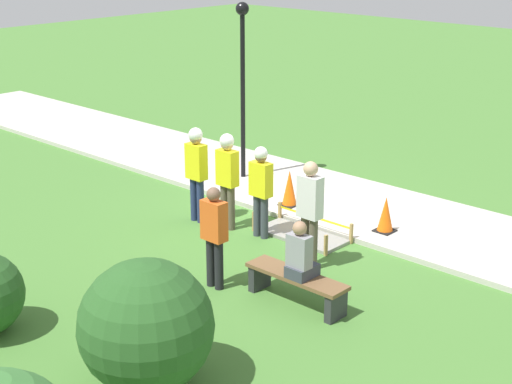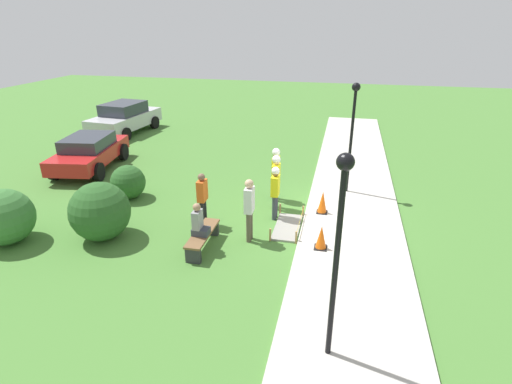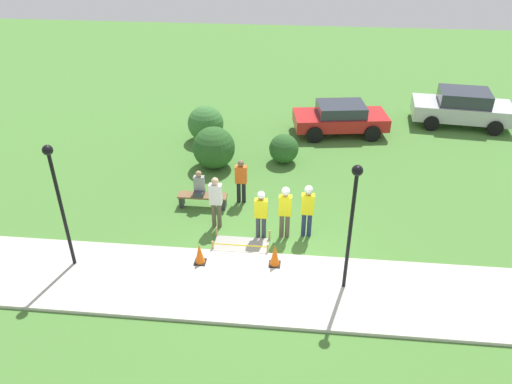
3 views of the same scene
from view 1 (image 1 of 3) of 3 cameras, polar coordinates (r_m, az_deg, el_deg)
The scene contains 14 objects.
ground_plane at distance 15.18m, azimuth 1.51°, elevation -1.91°, with size 60.00×60.00×0.00m, color #477A33.
sidewalk at distance 16.23m, azimuth 4.93°, elevation -0.38°, with size 28.00×2.93×0.10m.
wet_concrete_patch at distance 14.29m, azimuth 3.33°, elevation -3.14°, with size 1.73×0.78×0.38m.
traffic_cone_near_patch at distance 14.35m, azimuth 9.41°, elevation -1.63°, with size 0.34×0.34×0.66m.
traffic_cone_far_patch at distance 15.47m, azimuth 2.45°, elevation 0.29°, with size 0.34×0.34×0.72m.
park_bench at distance 11.77m, azimuth 2.96°, elevation -6.61°, with size 1.69×0.44×0.48m.
person_seated_on_bench at distance 11.47m, azimuth 3.25°, elevation -4.63°, with size 0.36×0.44×0.89m.
worker_supervisor at distance 14.33m, azimuth -2.10°, elevation 1.44°, with size 0.40×0.26×1.82m.
worker_assistant at distance 14.71m, azimuth -4.36°, elevation 1.92°, with size 0.40×0.27×1.84m.
worker_trainee at distance 13.95m, azimuth 0.35°, elevation 0.56°, with size 0.40×0.25×1.70m.
bystander_in_orange_shirt at distance 12.04m, azimuth -3.06°, elevation -2.92°, with size 0.40×0.22×1.65m.
bystander_in_gray_shirt at distance 12.70m, azimuth 3.93°, elevation -1.16°, with size 0.40×0.24×1.83m.
lamppost_near at distance 16.75m, azimuth -0.98°, elevation 9.26°, with size 0.28×0.28×3.77m.
shrub_rounded_far at distance 9.63m, azimuth -8.00°, elevation -9.64°, with size 1.66×1.66×1.66m.
Camera 1 is at (-9.33, 10.67, 5.42)m, focal length 55.00 mm.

